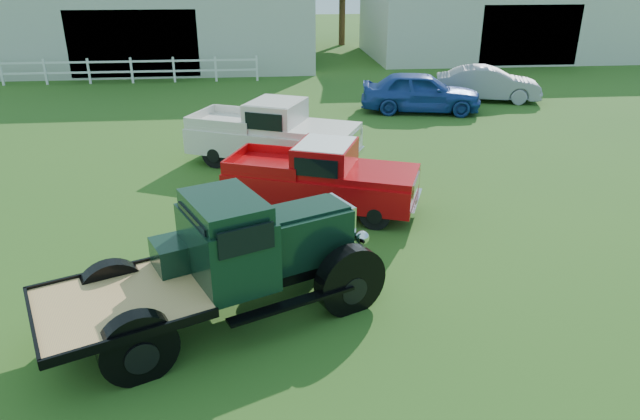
{
  "coord_description": "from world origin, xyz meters",
  "views": [
    {
      "loc": [
        -0.8,
        -8.59,
        5.31
      ],
      "look_at": [
        0.2,
        1.2,
        1.05
      ],
      "focal_mm": 32.0,
      "sensor_mm": 36.0,
      "label": 1
    }
  ],
  "objects_px": {
    "red_pickup": "(321,176)",
    "white_pickup": "(273,134)",
    "vintage_flatbed": "(222,261)",
    "misc_car_blue": "(421,92)",
    "misc_car_grey": "(488,84)"
  },
  "relations": [
    {
      "from": "vintage_flatbed",
      "to": "misc_car_blue",
      "type": "distance_m",
      "value": 15.11
    },
    {
      "from": "red_pickup",
      "to": "misc_car_blue",
      "type": "bearing_deg",
      "value": 83.93
    },
    {
      "from": "vintage_flatbed",
      "to": "white_pickup",
      "type": "relative_size",
      "value": 1.07
    },
    {
      "from": "vintage_flatbed",
      "to": "red_pickup",
      "type": "height_order",
      "value": "vintage_flatbed"
    },
    {
      "from": "misc_car_blue",
      "to": "misc_car_grey",
      "type": "bearing_deg",
      "value": -52.15
    },
    {
      "from": "red_pickup",
      "to": "white_pickup",
      "type": "xyz_separation_m",
      "value": [
        -1.01,
        3.41,
        0.08
      ]
    },
    {
      "from": "red_pickup",
      "to": "misc_car_grey",
      "type": "bearing_deg",
      "value": 74.75
    },
    {
      "from": "misc_car_blue",
      "to": "misc_car_grey",
      "type": "height_order",
      "value": "misc_car_blue"
    },
    {
      "from": "vintage_flatbed",
      "to": "white_pickup",
      "type": "bearing_deg",
      "value": 58.22
    },
    {
      "from": "white_pickup",
      "to": "vintage_flatbed",
      "type": "bearing_deg",
      "value": -72.66
    },
    {
      "from": "white_pickup",
      "to": "misc_car_grey",
      "type": "bearing_deg",
      "value": 63.93
    },
    {
      "from": "misc_car_grey",
      "to": "red_pickup",
      "type": "bearing_deg",
      "value": 158.42
    },
    {
      "from": "vintage_flatbed",
      "to": "red_pickup",
      "type": "xyz_separation_m",
      "value": [
        2.01,
        4.28,
        -0.22
      ]
    },
    {
      "from": "white_pickup",
      "to": "red_pickup",
      "type": "bearing_deg",
      "value": -48.76
    },
    {
      "from": "red_pickup",
      "to": "misc_car_blue",
      "type": "distance_m",
      "value": 10.39
    }
  ]
}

